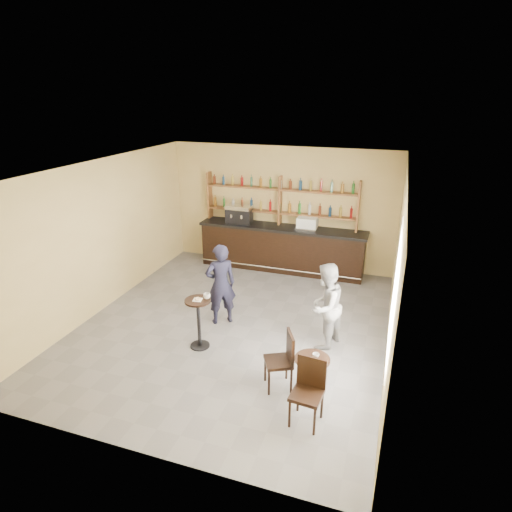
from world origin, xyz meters
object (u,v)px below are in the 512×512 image
(bar_counter, at_px, (282,248))
(cafe_table, at_px, (311,377))
(pastry_case, at_px, (307,223))
(pedestal_table, at_px, (199,323))
(chair_west, at_px, (278,361))
(man_main, at_px, (221,284))
(patron_second, at_px, (325,306))
(chair_south, at_px, (307,394))
(espresso_machine, at_px, (239,214))

(bar_counter, height_order, cafe_table, bar_counter)
(pastry_case, bearing_deg, pedestal_table, -103.76)
(pedestal_table, height_order, chair_west, pedestal_table)
(man_main, relative_size, cafe_table, 2.46)
(bar_counter, height_order, patron_second, patron_second)
(pastry_case, xyz_separation_m, chair_south, (1.19, -5.40, -0.85))
(chair_south, xyz_separation_m, patron_second, (-0.13, 2.09, 0.33))
(man_main, bearing_deg, espresso_machine, -113.61)
(bar_counter, relative_size, man_main, 2.58)
(pastry_case, relative_size, patron_second, 0.31)
(bar_counter, xyz_separation_m, pedestal_table, (-0.46, -4.09, -0.11))
(bar_counter, height_order, pedestal_table, bar_counter)
(pedestal_table, height_order, chair_south, chair_south)
(pedestal_table, distance_m, chair_south, 2.66)
(man_main, xyz_separation_m, chair_south, (2.28, -2.29, -0.35))
(espresso_machine, xyz_separation_m, man_main, (0.76, -3.11, -0.58))
(bar_counter, distance_m, patron_second, 3.74)
(pedestal_table, xyz_separation_m, chair_south, (2.31, -1.31, 0.01))
(espresso_machine, xyz_separation_m, patron_second, (2.91, -3.31, -0.60))
(chair_south, bearing_deg, espresso_machine, 125.15)
(bar_counter, relative_size, pedestal_table, 4.50)
(chair_west, bearing_deg, pedestal_table, -137.85)
(pedestal_table, bearing_deg, bar_counter, 83.54)
(pedestal_table, relative_size, chair_south, 0.98)
(man_main, bearing_deg, pedestal_table, 50.83)
(chair_west, distance_m, patron_second, 1.56)
(chair_west, bearing_deg, bar_counter, 168.03)
(pastry_case, bearing_deg, chair_west, -81.35)
(pedestal_table, height_order, cafe_table, pedestal_table)
(cafe_table, bearing_deg, pastry_case, 103.32)
(espresso_machine, distance_m, pastry_case, 1.85)
(espresso_machine, relative_size, cafe_table, 0.97)
(cafe_table, xyz_separation_m, chair_west, (-0.55, 0.05, 0.14))
(espresso_machine, height_order, pastry_case, espresso_machine)
(man_main, height_order, chair_west, man_main)
(espresso_machine, xyz_separation_m, pedestal_table, (0.72, -4.09, -0.94))
(pedestal_table, bearing_deg, patron_second, 19.66)
(chair_west, bearing_deg, espresso_machine, -179.56)
(chair_south, bearing_deg, bar_counter, 114.72)
(pastry_case, xyz_separation_m, cafe_table, (1.14, -4.80, -1.00))
(pedestal_table, distance_m, patron_second, 2.34)
(pastry_case, relative_size, cafe_table, 0.75)
(cafe_table, bearing_deg, patron_second, 92.91)
(cafe_table, bearing_deg, bar_counter, 110.53)
(cafe_table, relative_size, chair_west, 0.71)
(espresso_machine, height_order, patron_second, espresso_machine)
(cafe_table, relative_size, patron_second, 0.42)
(man_main, relative_size, chair_south, 1.71)
(pastry_case, bearing_deg, espresso_machine, -178.38)
(espresso_machine, relative_size, pedestal_table, 0.68)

